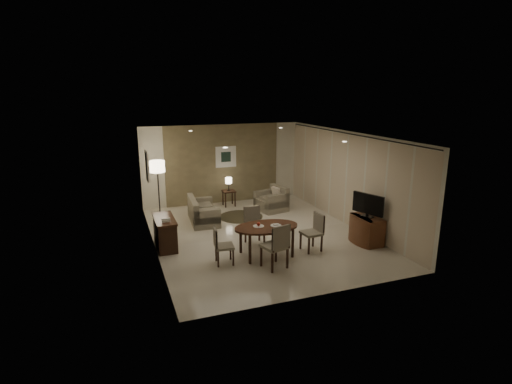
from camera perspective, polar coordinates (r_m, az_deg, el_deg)
name	(u,v)px	position (r m, az deg, el deg)	size (l,w,h in m)	color
room_shell	(253,183)	(10.89, -0.37, 1.27)	(5.50, 7.00, 2.70)	beige
taupe_accent	(223,164)	(13.77, -4.74, 4.00)	(3.96, 0.03, 2.70)	olive
curtain_wall	(346,180)	(11.72, 12.74, 1.70)	(0.08, 6.70, 2.58)	beige
curtain_rod	(349,134)	(11.51, 13.11, 8.13)	(0.03, 0.03, 6.80)	black
art_back_frame	(226,157)	(13.73, -4.33, 5.04)	(0.72, 0.03, 0.72)	silver
art_back_canvas	(226,157)	(13.71, -4.31, 5.03)	(0.34, 0.01, 0.34)	black
art_left_frame	(147,166)	(10.99, -15.32, 3.54)	(0.03, 0.60, 0.80)	silver
art_left_canvas	(147,166)	(10.99, -15.25, 3.54)	(0.01, 0.46, 0.64)	gray
downlight_nl	(225,148)	(8.16, -4.41, 6.33)	(0.10, 0.10, 0.01)	white
downlight_nr	(344,142)	(9.31, 12.53, 7.04)	(0.10, 0.10, 0.01)	white
downlight_fl	(191,131)	(11.64, -9.33, 8.60)	(0.10, 0.10, 0.01)	white
downlight_fr	(281,128)	(12.47, 3.54, 9.13)	(0.10, 0.10, 0.01)	white
console_desk	(165,233)	(10.24, -12.86, -5.67)	(0.48, 1.20, 0.75)	#492217
telephone	(166,220)	(9.82, -12.77, -3.91)	(0.20, 0.14, 0.09)	white
tv_cabinet	(367,230)	(10.64, 15.54, -5.21)	(0.48, 0.90, 0.70)	brown
flat_tv	(368,205)	(10.43, 15.70, -1.75)	(0.06, 0.88, 0.60)	black
dining_table	(266,241)	(9.51, 1.48, -6.96)	(1.54, 0.96, 0.72)	#492217
chair_near	(274,245)	(8.83, 2.63, -7.63)	(0.50, 0.50, 1.03)	gray
chair_far	(255,226)	(10.12, -0.19, -4.95)	(0.46, 0.46, 0.94)	gray
chair_left	(224,246)	(9.07, -4.56, -7.68)	(0.41, 0.41, 0.85)	gray
chair_right	(311,233)	(9.83, 7.91, -5.76)	(0.44, 0.44, 0.92)	gray
plate_a	(258,226)	(9.36, 0.36, -4.89)	(0.26, 0.26, 0.02)	white
plate_b	(276,225)	(9.42, 2.86, -4.80)	(0.26, 0.26, 0.02)	white
fruit_apple	(258,224)	(9.35, 0.36, -4.59)	(0.09, 0.09, 0.09)	#B12614
napkin	(276,225)	(9.41, 2.86, -4.67)	(0.12, 0.08, 0.03)	white
round_rug	(241,216)	(12.42, -2.17, -3.52)	(1.35, 1.35, 0.01)	#3E3622
sofa	(203,210)	(11.96, -7.52, -2.56)	(0.77, 1.53, 0.72)	gray
armchair	(271,199)	(12.96, 2.20, -0.98)	(0.87, 0.83, 0.78)	gray
side_table	(229,198)	(13.53, -3.89, -0.88)	(0.42, 0.42, 0.53)	#331B11
table_lamp	(229,183)	(13.41, -3.93, 1.24)	(0.22, 0.22, 0.50)	#FFEAC1
floor_lamp	(159,190)	(12.45, -13.74, 0.33)	(0.45, 0.45, 1.77)	#FFE5B7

